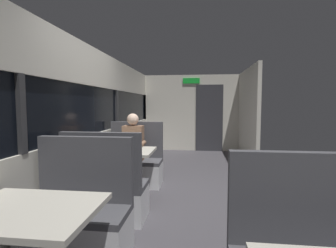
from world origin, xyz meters
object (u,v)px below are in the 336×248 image
Objects in this scene: bench_near_window_facing_entry at (79,220)px; seated_passenger at (134,155)px; dining_table_near_window at (28,223)px; coffee_cup_primary at (134,149)px; bench_mid_window_facing_entry at (135,166)px; bench_mid_window_facing_end at (107,193)px; dining_table_mid_window at (123,157)px.

bench_near_window_facing_entry is 0.87× the size of seated_passenger.
dining_table_near_window is 0.82× the size of bench_near_window_facing_entry.
seated_passenger is at bearing 105.23° from coffee_cup_primary.
bench_near_window_facing_entry reaches higher than dining_table_near_window.
dining_table_near_window is 2.84m from bench_mid_window_facing_entry.
seated_passenger reaches higher than bench_mid_window_facing_entry.
dining_table_near_window is at bearing -96.11° from coffee_cup_primary.
bench_mid_window_facing_end is 0.74m from coffee_cup_primary.
coffee_cup_primary is (0.21, 0.55, 0.46)m from bench_mid_window_facing_end.
coffee_cup_primary is (0.21, -0.78, 0.25)m from seated_passenger.
dining_table_near_window is at bearing -90.00° from seated_passenger.
bench_mid_window_facing_end and bench_mid_window_facing_entry have the same top height.
bench_near_window_facing_entry is 12.22× the size of coffee_cup_primary.
bench_near_window_facing_entry reaches higher than dining_table_mid_window.
bench_near_window_facing_entry and bench_mid_window_facing_entry have the same top height.
seated_passenger is at bearing 90.00° from dining_table_mid_window.
bench_mid_window_facing_entry reaches higher than coffee_cup_primary.
bench_mid_window_facing_entry is at bearing 90.00° from bench_near_window_facing_entry.
bench_mid_window_facing_end is at bearing -90.00° from dining_table_mid_window.
dining_table_mid_window is 0.30m from coffee_cup_primary.
seated_passenger is (0.00, 2.05, 0.21)m from bench_near_window_facing_entry.
seated_passenger is at bearing -90.00° from bench_mid_window_facing_entry.
dining_table_mid_window is at bearing 144.59° from coffee_cup_primary.
bench_mid_window_facing_entry is (0.00, 2.83, -0.31)m from dining_table_near_window.
dining_table_near_window is 1.00× the size of dining_table_mid_window.
dining_table_mid_window is at bearing 90.00° from bench_mid_window_facing_end.
bench_mid_window_facing_end is (0.00, -0.70, -0.31)m from dining_table_mid_window.
dining_table_mid_window is 0.82× the size of bench_mid_window_facing_entry.
seated_passenger reaches higher than dining_table_mid_window.
bench_near_window_facing_entry is 1.37m from coffee_cup_primary.
dining_table_near_window is at bearing -90.00° from dining_table_mid_window.
bench_near_window_facing_entry is 1.00× the size of bench_mid_window_facing_entry.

